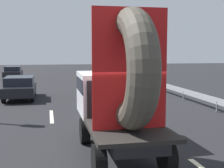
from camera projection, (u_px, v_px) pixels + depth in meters
The scene contains 7 objects.
ground_plane at pixel (126, 154), 9.11m from camera, with size 120.00×120.00×0.00m, color black.
flatbed_truck at pixel (119, 90), 8.94m from camera, with size 2.02×5.09×4.08m.
distant_sedan at pixel (20, 87), 19.41m from camera, with size 1.86×4.34×1.42m.
guardrail at pixel (199, 96), 17.12m from camera, with size 0.10×15.44×0.71m.
lane_dash_left_far at pixel (52, 116), 14.33m from camera, with size 2.86×0.16×0.01m, color beige.
lane_dash_right_far at pixel (129, 112), 15.28m from camera, with size 2.74×0.16×0.01m, color beige.
oncoming_car at pixel (13, 72), 33.47m from camera, with size 1.76×4.11×1.34m.
Camera 1 is at (-2.19, -8.57, 3.03)m, focal length 49.77 mm.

